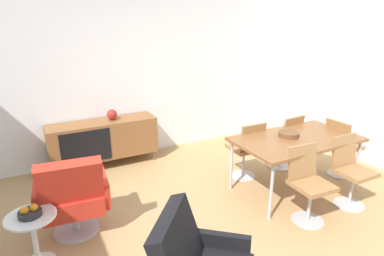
{
  "coord_description": "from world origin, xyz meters",
  "views": [
    {
      "loc": [
        -1.53,
        -2.45,
        2.2
      ],
      "look_at": [
        0.13,
        0.69,
        0.99
      ],
      "focal_mm": 30.55,
      "sensor_mm": 36.0,
      "label": 1
    }
  ],
  "objects_px": {
    "dining_chair_back_right": "(285,139)",
    "side_table_round": "(34,234)",
    "vase_cobalt": "(112,115)",
    "dining_chair_back_left": "(247,148)",
    "wooden_bowl_on_table": "(289,134)",
    "dining_chair_front_right": "(350,168)",
    "dining_table": "(297,141)",
    "fruit_bowl": "(30,212)",
    "dining_chair_front_left": "(308,181)",
    "lounge_chair_red": "(72,195)",
    "dining_chair_far_end": "(341,146)",
    "sideboard": "(103,139)"
  },
  "relations": [
    {
      "from": "dining_chair_back_right",
      "to": "side_table_round",
      "type": "xyz_separation_m",
      "value": [
        -3.47,
        -0.49,
        -0.15
      ]
    },
    {
      "from": "vase_cobalt",
      "to": "dining_chair_back_left",
      "type": "distance_m",
      "value": 2.07
    },
    {
      "from": "vase_cobalt",
      "to": "wooden_bowl_on_table",
      "type": "height_order",
      "value": "vase_cobalt"
    },
    {
      "from": "dining_chair_front_right",
      "to": "side_table_round",
      "type": "xyz_separation_m",
      "value": [
        -3.46,
        0.62,
        -0.15
      ]
    },
    {
      "from": "dining_table",
      "to": "dining_chair_back_right",
      "type": "xyz_separation_m",
      "value": [
        0.35,
        0.56,
        -0.23
      ]
    },
    {
      "from": "dining_chair_back_left",
      "to": "fruit_bowl",
      "type": "relative_size",
      "value": 4.28
    },
    {
      "from": "dining_chair_front_left",
      "to": "dining_chair_back_left",
      "type": "distance_m",
      "value": 1.12
    },
    {
      "from": "vase_cobalt",
      "to": "dining_chair_front_left",
      "type": "bearing_deg",
      "value": -58.63
    },
    {
      "from": "dining_chair_front_right",
      "to": "lounge_chair_red",
      "type": "height_order",
      "value": "lounge_chair_red"
    },
    {
      "from": "dining_chair_far_end",
      "to": "wooden_bowl_on_table",
      "type": "bearing_deg",
      "value": 174.64
    },
    {
      "from": "dining_chair_back_right",
      "to": "side_table_round",
      "type": "relative_size",
      "value": 1.65
    },
    {
      "from": "fruit_bowl",
      "to": "side_table_round",
      "type": "bearing_deg",
      "value": 99.06
    },
    {
      "from": "fruit_bowl",
      "to": "vase_cobalt",
      "type": "bearing_deg",
      "value": 56.21
    },
    {
      "from": "sideboard",
      "to": "lounge_chair_red",
      "type": "distance_m",
      "value": 1.71
    },
    {
      "from": "sideboard",
      "to": "dining_chair_back_left",
      "type": "height_order",
      "value": "dining_chair_back_left"
    },
    {
      "from": "dining_table",
      "to": "dining_chair_front_left",
      "type": "xyz_separation_m",
      "value": [
        -0.35,
        -0.56,
        -0.23
      ]
    },
    {
      "from": "vase_cobalt",
      "to": "lounge_chair_red",
      "type": "xyz_separation_m",
      "value": [
        -0.85,
        -1.57,
        -0.33
      ]
    },
    {
      "from": "sideboard",
      "to": "lounge_chair_red",
      "type": "relative_size",
      "value": 1.69
    },
    {
      "from": "wooden_bowl_on_table",
      "to": "fruit_bowl",
      "type": "xyz_separation_m",
      "value": [
        -3.05,
        -0.02,
        -0.21
      ]
    },
    {
      "from": "dining_chair_front_right",
      "to": "dining_chair_front_left",
      "type": "relative_size",
      "value": 1.0
    },
    {
      "from": "vase_cobalt",
      "to": "fruit_bowl",
      "type": "relative_size",
      "value": 0.82
    },
    {
      "from": "sideboard",
      "to": "wooden_bowl_on_table",
      "type": "distance_m",
      "value": 2.71
    },
    {
      "from": "lounge_chair_red",
      "to": "dining_chair_far_end",
      "type": "bearing_deg",
      "value": -5.7
    },
    {
      "from": "dining_chair_front_left",
      "to": "dining_chair_back_right",
      "type": "bearing_deg",
      "value": 57.9
    },
    {
      "from": "lounge_chair_red",
      "to": "side_table_round",
      "type": "bearing_deg",
      "value": -143.65
    },
    {
      "from": "lounge_chair_red",
      "to": "side_table_round",
      "type": "distance_m",
      "value": 0.51
    },
    {
      "from": "dining_chair_front_right",
      "to": "dining_chair_back_right",
      "type": "bearing_deg",
      "value": 89.82
    },
    {
      "from": "dining_chair_far_end",
      "to": "dining_chair_back_right",
      "type": "relative_size",
      "value": 1.0
    },
    {
      "from": "wooden_bowl_on_table",
      "to": "side_table_round",
      "type": "xyz_separation_m",
      "value": [
        -3.05,
        -0.02,
        -0.45
      ]
    },
    {
      "from": "dining_chair_front_right",
      "to": "side_table_round",
      "type": "bearing_deg",
      "value": 169.78
    },
    {
      "from": "wooden_bowl_on_table",
      "to": "dining_chair_front_right",
      "type": "relative_size",
      "value": 0.3
    },
    {
      "from": "dining_chair_front_right",
      "to": "dining_table",
      "type": "bearing_deg",
      "value": 122.13
    },
    {
      "from": "dining_chair_back_left",
      "to": "dining_chair_back_right",
      "type": "relative_size",
      "value": 1.0
    },
    {
      "from": "sideboard",
      "to": "fruit_bowl",
      "type": "bearing_deg",
      "value": -120.23
    },
    {
      "from": "fruit_bowl",
      "to": "dining_chair_far_end",
      "type": "bearing_deg",
      "value": -0.96
    },
    {
      "from": "sideboard",
      "to": "dining_chair_back_right",
      "type": "bearing_deg",
      "value": -29.89
    },
    {
      "from": "sideboard",
      "to": "dining_chair_front_left",
      "type": "height_order",
      "value": "dining_chair_front_left"
    },
    {
      "from": "dining_chair_front_left",
      "to": "vase_cobalt",
      "type": "bearing_deg",
      "value": 121.37
    },
    {
      "from": "vase_cobalt",
      "to": "dining_chair_front_right",
      "type": "bearing_deg",
      "value": -48.33
    },
    {
      "from": "dining_chair_back_right",
      "to": "fruit_bowl",
      "type": "distance_m",
      "value": 3.5
    },
    {
      "from": "vase_cobalt",
      "to": "side_table_round",
      "type": "bearing_deg",
      "value": -123.8
    },
    {
      "from": "dining_chair_back_right",
      "to": "dining_table",
      "type": "bearing_deg",
      "value": -122.38
    },
    {
      "from": "dining_chair_front_right",
      "to": "dining_chair_back_right",
      "type": "height_order",
      "value": "same"
    },
    {
      "from": "dining_chair_back_left",
      "to": "lounge_chair_red",
      "type": "relative_size",
      "value": 0.9
    },
    {
      "from": "dining_chair_front_right",
      "to": "fruit_bowl",
      "type": "relative_size",
      "value": 4.28
    },
    {
      "from": "dining_chair_far_end",
      "to": "side_table_round",
      "type": "xyz_separation_m",
      "value": [
        -4.0,
        0.07,
        -0.15
      ]
    },
    {
      "from": "sideboard",
      "to": "dining_chair_back_left",
      "type": "distance_m",
      "value": 2.16
    },
    {
      "from": "dining_chair_back_right",
      "to": "lounge_chair_red",
      "type": "relative_size",
      "value": 0.9
    },
    {
      "from": "vase_cobalt",
      "to": "side_table_round",
      "type": "xyz_separation_m",
      "value": [
        -1.25,
        -1.86,
        -0.48
      ]
    },
    {
      "from": "wooden_bowl_on_table",
      "to": "lounge_chair_red",
      "type": "distance_m",
      "value": 2.69
    }
  ]
}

